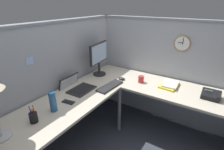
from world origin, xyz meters
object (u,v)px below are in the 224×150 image
at_px(wall_clock, 182,43).
at_px(thermos_flask, 53,102).
at_px(laptop, 76,87).
at_px(computer_mouse, 122,79).
at_px(cell_phone, 68,102).
at_px(monitor, 99,57).
at_px(keyboard, 110,86).
at_px(book_stack, 170,85).
at_px(coffee_mug, 141,79).
at_px(pen_cup, 33,117).
at_px(office_phone, 211,95).

bearing_deg(wall_clock, thermos_flask, 149.91).
bearing_deg(laptop, computer_mouse, -33.22).
height_order(cell_phone, thermos_flask, thermos_flask).
distance_m(monitor, keyboard, 0.55).
xyz_separation_m(monitor, book_stack, (0.17, -1.05, -0.27)).
height_order(monitor, coffee_mug, monitor).
xyz_separation_m(pen_cup, office_phone, (1.41, -1.37, -0.02)).
bearing_deg(keyboard, coffee_mug, -35.31).
xyz_separation_m(keyboard, wall_clock, (0.75, -0.69, 0.52)).
bearing_deg(pen_cup, book_stack, -30.91).
bearing_deg(computer_mouse, coffee_mug, -76.19).
xyz_separation_m(pen_cup, wall_clock, (1.75, -0.89, 0.48)).
bearing_deg(keyboard, wall_clock, -39.18).
xyz_separation_m(laptop, pen_cup, (-0.73, -0.15, 0.03)).
height_order(keyboard, wall_clock, wall_clock).
height_order(pen_cup, wall_clock, wall_clock).
bearing_deg(office_phone, pen_cup, 135.70).
bearing_deg(book_stack, cell_phone, 140.31).
bearing_deg(book_stack, coffee_mug, 103.43).
relative_size(laptop, coffee_mug, 4.02).
bearing_deg(cell_phone, pen_cup, 169.92).
xyz_separation_m(thermos_flask, coffee_mug, (1.14, -0.48, -0.06)).
bearing_deg(monitor, pen_cup, -172.21).
bearing_deg(pen_cup, wall_clock, -27.00).
xyz_separation_m(office_phone, wall_clock, (0.35, 0.48, 0.49)).
xyz_separation_m(laptop, keyboard, (0.27, -0.36, -0.01)).
relative_size(keyboard, office_phone, 2.08).
bearing_deg(wall_clock, keyboard, 137.27).
bearing_deg(pen_cup, cell_phone, -2.24).
bearing_deg(thermos_flask, keyboard, -13.96).
distance_m(cell_phone, thermos_flask, 0.22).
relative_size(pen_cup, cell_phone, 1.25).
height_order(laptop, coffee_mug, laptop).
height_order(monitor, cell_phone, monitor).
bearing_deg(office_phone, coffee_mug, 92.80).
relative_size(monitor, cell_phone, 3.47).
height_order(keyboard, thermos_flask, thermos_flask).
relative_size(office_phone, coffee_mug, 2.16).
relative_size(cell_phone, book_stack, 0.48).
height_order(office_phone, coffee_mug, office_phone).
height_order(laptop, pen_cup, pen_cup).
xyz_separation_m(monitor, laptop, (-0.55, -0.02, -0.27)).
bearing_deg(wall_clock, coffee_mug, 134.08).
distance_m(laptop, office_phone, 1.67).
relative_size(laptop, keyboard, 0.90).
distance_m(monitor, laptop, 0.61).
xyz_separation_m(laptop, thermos_flask, (-0.50, -0.16, 0.09)).
distance_m(thermos_flask, coffee_mug, 1.24).
bearing_deg(office_phone, book_stack, 84.60).
distance_m(thermos_flask, office_phone, 1.80).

